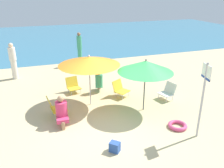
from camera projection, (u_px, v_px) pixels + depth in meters
name	position (u px, v px, depth m)	size (l,w,h in m)	color
ground_plane	(109.00, 121.00, 7.60)	(40.00, 40.00, 0.00)	#CCB789
sea_water	(55.00, 38.00, 20.67)	(40.00, 16.00, 0.01)	teal
umbrella_orange	(89.00, 61.00, 8.09)	(2.14, 2.14, 1.86)	silver
umbrella_green	(146.00, 66.00, 7.73)	(1.85, 1.85, 1.84)	#4C4C51
beach_chair_a	(168.00, 91.00, 9.00)	(0.60, 0.61, 0.64)	white
beach_chair_b	(120.00, 88.00, 9.24)	(0.71, 0.72, 0.64)	gold
beach_chair_c	(73.00, 85.00, 9.64)	(0.59, 0.61, 0.62)	gold
beach_chair_d	(55.00, 107.00, 7.73)	(0.65, 0.61, 0.69)	gold
person_a	(99.00, 81.00, 9.62)	(0.39, 0.53, 0.96)	#389970
person_b	(80.00, 49.00, 12.92)	(0.26, 0.26, 1.80)	#389970
person_c	(13.00, 61.00, 10.90)	(0.31, 0.31, 1.70)	silver
person_d	(62.00, 111.00, 7.22)	(0.38, 0.58, 0.96)	#DB3866
warning_sign	(204.00, 91.00, 6.29)	(0.13, 0.44, 2.20)	#ADADB2
swim_ring	(177.00, 126.00, 7.22)	(0.58, 0.58, 0.12)	#E54C7F
beach_bag	(115.00, 147.00, 6.12)	(0.26, 0.20, 0.27)	#2D519E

